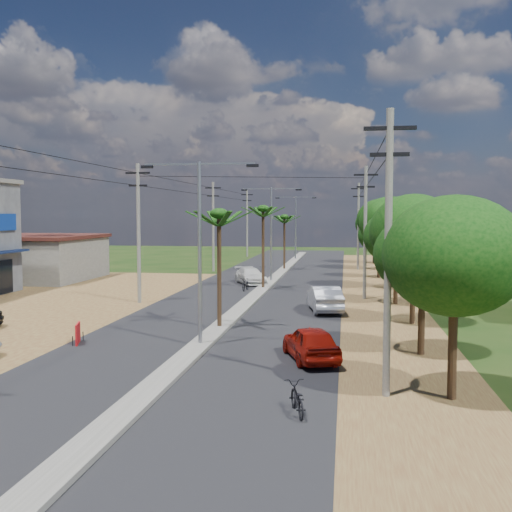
{
  "coord_description": "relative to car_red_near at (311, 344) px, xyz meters",
  "views": [
    {
      "loc": [
        6.18,
        -24.96,
        5.77
      ],
      "look_at": [
        0.33,
        14.15,
        3.0
      ],
      "focal_mm": 42.0,
      "sensor_mm": 36.0,
      "label": 1
    }
  ],
  "objects": [
    {
      "name": "dirt_shoulder_east",
      "position": [
        3.62,
        16.74,
        -0.67
      ],
      "size": [
        5.0,
        90.0,
        0.03
      ],
      "primitive_type": "cube",
      "color": "brown",
      "rests_on": "ground"
    },
    {
      "name": "streetlight_near",
      "position": [
        -4.88,
        1.74,
        4.1
      ],
      "size": [
        5.1,
        0.18,
        8.0
      ],
      "color": "gray",
      "rests_on": "ground"
    },
    {
      "name": "tree_east_d",
      "position": [
        4.52,
        15.74,
        3.65
      ],
      "size": [
        4.2,
        4.2,
        6.13
      ],
      "color": "black",
      "rests_on": "ground"
    },
    {
      "name": "tree_east_h",
      "position": [
        4.62,
        47.74,
        3.95
      ],
      "size": [
        4.4,
        4.4,
        6.52
      ],
      "color": "black",
      "rests_on": "ground"
    },
    {
      "name": "median",
      "position": [
        -4.88,
        19.74,
        -0.59
      ],
      "size": [
        1.0,
        90.0,
        0.18
      ],
      "primitive_type": "cube",
      "color": "#605E56",
      "rests_on": "ground"
    },
    {
      "name": "moto_rider_west_b",
      "position": [
        -6.08,
        30.08,
        -0.13
      ],
      "size": [
        0.75,
        1.9,
        1.11
      ],
      "primitive_type": "imported",
      "rotation": [
        0.0,
        0.0,
        0.13
      ],
      "color": "black",
      "rests_on": "ground"
    },
    {
      "name": "palm_median_near",
      "position": [
        -4.88,
        5.74,
        4.85
      ],
      "size": [
        2.0,
        2.0,
        6.15
      ],
      "color": "black",
      "rests_on": "ground"
    },
    {
      "name": "utility_pole_w_d",
      "position": [
        -11.88,
        56.74,
        4.07
      ],
      "size": [
        1.6,
        0.24,
        9.0
      ],
      "color": "#605E56",
      "rests_on": "ground"
    },
    {
      "name": "car_white_far",
      "position": [
        -6.38,
        25.07,
        -0.03
      ],
      "size": [
        3.56,
        4.9,
        1.32
      ],
      "primitive_type": "imported",
      "rotation": [
        0.0,
        0.0,
        0.43
      ],
      "color": "#B8B8B3",
      "rests_on": "ground"
    },
    {
      "name": "car_silver_mid",
      "position": [
        0.12,
        12.02,
        0.08
      ],
      "size": [
        2.44,
        4.87,
        1.53
      ],
      "primitive_type": "imported",
      "rotation": [
        0.0,
        0.0,
        3.32
      ],
      "color": "#A8AAB0",
      "rests_on": "ground"
    },
    {
      "name": "palm_median_mid",
      "position": [
        -4.88,
        21.74,
        5.22
      ],
      "size": [
        2.0,
        2.0,
        6.55
      ],
      "color": "black",
      "rests_on": "ground"
    },
    {
      "name": "utility_pole_e_b",
      "position": [
        2.62,
        17.74,
        4.07
      ],
      "size": [
        1.6,
        0.24,
        9.0
      ],
      "color": "#605E56",
      "rests_on": "ground"
    },
    {
      "name": "streetlight_mid",
      "position": [
        -4.88,
        26.74,
        4.1
      ],
      "size": [
        5.1,
        0.18,
        8.0
      ],
      "color": "gray",
      "rests_on": "ground"
    },
    {
      "name": "road",
      "position": [
        -4.88,
        16.74,
        -0.66
      ],
      "size": [
        12.0,
        110.0,
        0.04
      ],
      "primitive_type": "cube",
      "color": "black",
      "rests_on": "ground"
    },
    {
      "name": "utility_pole_w_b",
      "position": [
        -11.88,
        13.74,
        4.07
      ],
      "size": [
        1.6,
        0.24,
        9.0
      ],
      "color": "#605E56",
      "rests_on": "ground"
    },
    {
      "name": "ground",
      "position": [
        -4.88,
        1.74,
        -0.68
      ],
      "size": [
        160.0,
        160.0,
        0.0
      ],
      "primitive_type": "plane",
      "color": "black",
      "rests_on": "ground"
    },
    {
      "name": "low_shed",
      "position": [
        -25.88,
        25.74,
        1.28
      ],
      "size": [
        10.4,
        10.4,
        3.95
      ],
      "color": "#605E56",
      "rests_on": "ground"
    },
    {
      "name": "tree_east_e",
      "position": [
        4.72,
        23.74,
        4.4
      ],
      "size": [
        4.8,
        4.8,
        7.14
      ],
      "color": "black",
      "rests_on": "ground"
    },
    {
      "name": "utility_pole_w_c",
      "position": [
        -11.88,
        35.74,
        4.07
      ],
      "size": [
        1.6,
        0.24,
        9.0
      ],
      "color": "#605E56",
      "rests_on": "ground"
    },
    {
      "name": "palm_median_far",
      "position": [
        -4.88,
        37.74,
        4.58
      ],
      "size": [
        2.0,
        2.0,
        5.85
      ],
      "color": "black",
      "rests_on": "ground"
    },
    {
      "name": "streetlight_far",
      "position": [
        -4.88,
        51.74,
        4.1
      ],
      "size": [
        5.1,
        0.18,
        8.0
      ],
      "color": "gray",
      "rests_on": "ground"
    },
    {
      "name": "roadside_sign",
      "position": [
        -10.38,
        1.48,
        -0.21
      ],
      "size": [
        0.42,
        1.11,
        0.95
      ],
      "rotation": [
        0.0,
        0.0,
        0.31
      ],
      "color": "#A70F13",
      "rests_on": "ground"
    },
    {
      "name": "tree_east_c",
      "position": [
        4.82,
        8.74,
        4.18
      ],
      "size": [
        4.6,
        4.6,
        6.83
      ],
      "color": "black",
      "rests_on": "ground"
    },
    {
      "name": "utility_pole_e_a",
      "position": [
        2.62,
        -4.26,
        4.07
      ],
      "size": [
        1.6,
        0.24,
        9.0
      ],
      "color": "#605E56",
      "rests_on": "ground"
    },
    {
      "name": "tree_east_a",
      "position": [
        4.62,
        -4.26,
        3.8
      ],
      "size": [
        4.4,
        4.4,
        6.37
      ],
      "color": "black",
      "rests_on": "ground"
    },
    {
      "name": "tree_east_b",
      "position": [
        4.42,
        1.74,
        3.43
      ],
      "size": [
        4.0,
        4.0,
        5.83
      ],
      "color": "black",
      "rests_on": "ground"
    },
    {
      "name": "tree_east_f",
      "position": [
        4.32,
        31.74,
        3.2
      ],
      "size": [
        3.8,
        3.8,
        5.52
      ],
      "color": "black",
      "rests_on": "ground"
    },
    {
      "name": "utility_pole_e_c",
      "position": [
        2.62,
        39.74,
        4.07
      ],
      "size": [
        1.6,
        0.24,
        9.0
      ],
      "color": "#605E56",
      "rests_on": "ground"
    },
    {
      "name": "moto_rider_west_a",
      "position": [
        -6.08,
        20.85,
        -0.2
      ],
      "size": [
        0.72,
        1.86,
        0.96
      ],
      "primitive_type": "imported",
      "rotation": [
        0.0,
        0.0,
        -0.05
      ],
      "color": "black",
      "rests_on": "ground"
    },
    {
      "name": "car_red_near",
      "position": [
        0.0,
        0.0,
        0.0
      ],
      "size": [
        2.78,
        4.32,
        1.37
      ],
      "primitive_type": "imported",
      "rotation": [
        0.0,
        0.0,
        3.46
      ],
      "color": "maroon",
      "rests_on": "ground"
    },
    {
      "name": "moto_rider_east",
      "position": [
        -0.03,
        -6.42,
        -0.24
      ],
      "size": [
        1.03,
        1.8,
        0.89
      ],
      "primitive_type": "imported",
      "rotation": [
        0.0,
        0.0,
        3.41
      ],
      "color": "black",
      "rests_on": "ground"
    },
    {
      "name": "tree_east_g",
      "position": [
        4.92,
        39.74,
        4.56
      ],
      "size": [
        5.0,
        5.0,
        7.38
      ],
      "color": "black",
      "rests_on": "ground"
    }
  ]
}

